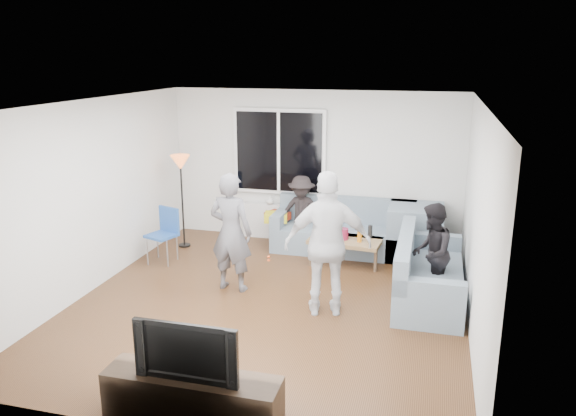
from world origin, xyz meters
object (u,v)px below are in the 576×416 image
(player_left, at_px, (231,232))
(spectator_right, at_px, (431,253))
(tv_console, at_px, (193,397))
(coffee_table, at_px, (345,251))
(sofa_back_section, at_px, (343,227))
(player_right, at_px, (328,244))
(side_chair, at_px, (162,236))
(sofa_right_section, at_px, (430,268))
(television, at_px, (190,348))
(spectator_back, at_px, (301,212))
(floor_lamp, at_px, (182,202))

(player_left, height_order, spectator_right, player_left)
(tv_console, bearing_deg, coffee_table, 80.68)
(sofa_back_section, bearing_deg, player_right, -85.59)
(side_chair, distance_m, tv_console, 4.11)
(sofa_right_section, relative_size, television, 2.11)
(tv_console, height_order, television, television)
(side_chair, bearing_deg, spectator_back, 52.51)
(player_left, bearing_deg, tv_console, 108.63)
(coffee_table, distance_m, side_chair, 2.87)
(sofa_right_section, xyz_separation_m, spectator_back, (-2.13, 1.60, 0.19))
(side_chair, bearing_deg, player_left, -6.98)
(coffee_table, xyz_separation_m, spectator_right, (1.29, -1.07, 0.46))
(player_left, relative_size, television, 1.75)
(sofa_right_section, distance_m, spectator_back, 2.67)
(television, bearing_deg, floor_lamp, 115.70)
(side_chair, height_order, television, television)
(player_left, height_order, television, player_left)
(sofa_right_section, distance_m, floor_lamp, 4.24)
(side_chair, xyz_separation_m, player_right, (2.83, -1.11, 0.48))
(side_chair, relative_size, tv_console, 0.54)
(spectator_right, distance_m, television, 3.73)
(coffee_table, relative_size, spectator_back, 0.89)
(spectator_back, height_order, tv_console, spectator_back)
(spectator_right, bearing_deg, spectator_back, -122.84)
(spectator_right, height_order, spectator_back, spectator_right)
(floor_lamp, xyz_separation_m, television, (2.08, -4.33, -0.07))
(coffee_table, distance_m, floor_lamp, 2.84)
(sofa_back_section, distance_m, player_right, 2.40)
(television, bearing_deg, player_left, 103.25)
(spectator_right, xyz_separation_m, spectator_back, (-2.13, 1.64, -0.05))
(player_right, height_order, spectator_back, player_right)
(coffee_table, distance_m, player_right, 1.94)
(spectator_back, distance_m, television, 4.80)
(coffee_table, distance_m, player_left, 2.04)
(spectator_back, relative_size, television, 1.30)
(floor_lamp, bearing_deg, player_left, -46.56)
(spectator_right, bearing_deg, side_chair, -90.59)
(sofa_right_section, bearing_deg, side_chair, 85.33)
(spectator_right, relative_size, television, 1.40)
(sofa_right_section, xyz_separation_m, television, (-1.99, -3.20, 0.29))
(side_chair, bearing_deg, television, -40.11)
(sofa_right_section, relative_size, side_chair, 2.33)
(floor_lamp, height_order, spectator_back, floor_lamp)
(player_right, bearing_deg, television, 58.36)
(sofa_back_section, relative_size, spectator_right, 1.74)
(player_right, height_order, tv_console, player_right)
(sofa_back_section, distance_m, side_chair, 2.93)
(sofa_right_section, height_order, floor_lamp, floor_lamp)
(side_chair, height_order, spectator_back, spectator_back)
(side_chair, relative_size, spectator_right, 0.65)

